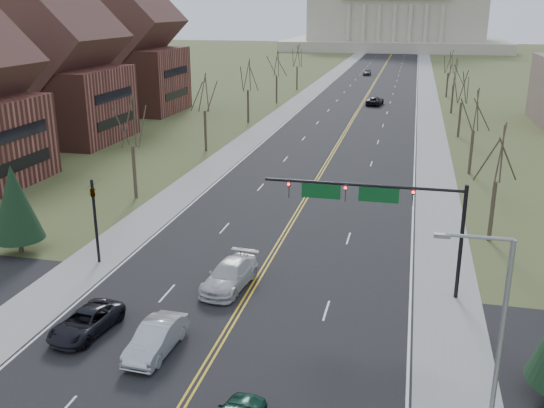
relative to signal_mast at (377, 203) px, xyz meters
The scene contains 30 objects.
ground 16.46m from the signal_mast, 118.88° to the right, with size 600.00×600.00×0.00m, color #4F5A2D.
road 96.96m from the signal_mast, 94.41° to the left, with size 20.00×380.00×0.01m, color black.
cross_road 12.03m from the signal_mast, 134.80° to the right, with size 120.00×14.00×0.01m, color black.
sidewalk_left 98.61m from the signal_mast, 101.39° to the left, with size 4.00×380.00×0.03m, color gray.
sidewalk_right 96.78m from the signal_mast, 87.30° to the left, with size 4.00×380.00×0.03m, color gray.
center_line 96.96m from the signal_mast, 94.41° to the left, with size 0.42×380.00×0.01m, color gold.
edge_line_left 98.20m from the signal_mast, 100.13° to the left, with size 0.15×380.00×0.01m, color silver.
edge_line_right 96.70m from the signal_mast, 88.60° to the left, with size 0.15×380.00×0.01m, color silver.
capitol 236.68m from the signal_mast, 91.80° to the left, with size 90.00×60.00×50.00m.
signal_mast is the anchor object (origin of this frame).
signal_left 19.06m from the signal_mast, behind, with size 0.32×0.36×6.00m.
street_light 14.51m from the signal_mast, 68.59° to the right, with size 2.90×0.25×9.07m.
tree_r_0 13.26m from the signal_mast, 52.51° to the left, with size 3.74×3.74×8.50m.
tree_l_0 27.17m from the signal_mast, 147.71° to the left, with size 3.96×3.96×9.00m.
tree_r_1 31.56m from the signal_mast, 75.21° to the left, with size 3.74×3.74×8.50m.
tree_l_1 41.45m from the signal_mast, 123.63° to the left, with size 3.96×3.96×9.00m.
tree_r_2 51.15m from the signal_mast, 80.94° to the left, with size 3.74×3.74×8.50m.
tree_l_2 59.15m from the signal_mast, 112.83° to the left, with size 3.96×3.96×9.00m.
tree_r_3 70.96m from the signal_mast, 83.48° to the left, with size 3.74×3.74×8.50m.
tree_l_3 77.96m from the signal_mast, 107.12° to the left, with size 3.96×3.96×9.00m.
tree_r_4 90.86m from the signal_mast, 84.91° to the left, with size 3.74×3.74×8.50m.
tree_l_4 97.25m from the signal_mast, 103.65° to the left, with size 3.96×3.96×9.00m.
conifer_l 25.53m from the signal_mast, behind, with size 3.64×3.64×6.50m.
bldg_left_mid 56.81m from the signal_mast, 139.96° to the left, with size 15.10×14.28×20.75m.
bldg_left_far 75.76m from the signal_mast, 126.91° to the left, with size 17.10×14.28×23.25m.
car_sb_inner_lead 15.16m from the signal_mast, 136.27° to the right, with size 1.66×4.76×1.57m, color #AEB2B6.
car_sb_outer_lead 18.08m from the signal_mast, 148.75° to the right, with size 2.22×4.82×1.34m, color black.
car_sb_inner_second 10.32m from the signal_mast, 168.95° to the right, with size 2.27×5.60×1.62m, color silver.
car_far_nb 76.89m from the signal_mast, 93.78° to the left, with size 2.49×5.40×1.50m, color black.
car_far_sb 128.05m from the signal_mast, 94.72° to the left, with size 1.92×4.77×1.63m, color #505358.
Camera 1 is at (9.10, -21.76, 16.98)m, focal length 40.00 mm.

